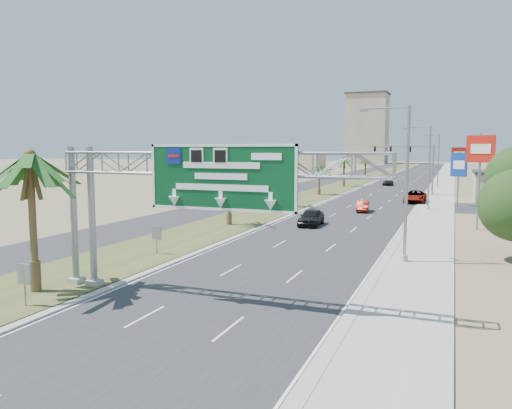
{
  "coord_description": "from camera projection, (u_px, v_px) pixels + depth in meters",
  "views": [
    {
      "loc": [
        10.24,
        -10.76,
        7.26
      ],
      "look_at": [
        0.06,
        14.88,
        4.2
      ],
      "focal_mm": 35.0,
      "sensor_mm": 36.0,
      "label": 1
    }
  ],
  "objects": [
    {
      "name": "ground",
      "position": [
        65.0,
        400.0,
        14.49
      ],
      "size": [
        600.0,
        600.0,
        0.0
      ],
      "primitive_type": "plane",
      "color": "#8C7A59",
      "rests_on": "ground"
    },
    {
      "name": "road",
      "position": [
        406.0,
        181.0,
        116.11
      ],
      "size": [
        12.0,
        300.0,
        0.02
      ],
      "primitive_type": "cube",
      "color": "#28282B",
      "rests_on": "ground"
    },
    {
      "name": "sidewalk_right",
      "position": [
        445.0,
        181.0,
        112.99
      ],
      "size": [
        4.0,
        300.0,
        0.1
      ],
      "primitive_type": "cube",
      "color": "#9E9B93",
      "rests_on": "ground"
    },
    {
      "name": "median_grass",
      "position": [
        363.0,
        179.0,
        119.77
      ],
      "size": [
        7.0,
        300.0,
        0.12
      ],
      "primitive_type": "cube",
      "color": "#3A4D22",
      "rests_on": "ground"
    },
    {
      "name": "opposing_road",
      "position": [
        334.0,
        179.0,
        122.34
      ],
      "size": [
        8.0,
        300.0,
        0.02
      ],
      "primitive_type": "cube",
      "color": "#28282B",
      "rests_on": "ground"
    },
    {
      "name": "sign_gantry",
      "position": [
        195.0,
        175.0,
        23.38
      ],
      "size": [
        16.75,
        1.24,
        7.5
      ],
      "color": "gray",
      "rests_on": "ground"
    },
    {
      "name": "palm_near",
      "position": [
        29.0,
        156.0,
        24.49
      ],
      "size": [
        5.7,
        5.7,
        8.35
      ],
      "color": "brown",
      "rests_on": "ground"
    },
    {
      "name": "palm_row_b",
      "position": [
        229.0,
        174.0,
        46.99
      ],
      "size": [
        3.99,
        3.99,
        5.95
      ],
      "color": "brown",
      "rests_on": "ground"
    },
    {
      "name": "palm_row_c",
      "position": [
        283.0,
        162.0,
        61.69
      ],
      "size": [
        3.99,
        3.99,
        6.75
      ],
      "color": "brown",
      "rests_on": "ground"
    },
    {
      "name": "palm_row_d",
      "position": [
        319.0,
        167.0,
        78.46
      ],
      "size": [
        3.99,
        3.99,
        5.45
      ],
      "color": "brown",
      "rests_on": "ground"
    },
    {
      "name": "palm_row_e",
      "position": [
        344.0,
        161.0,
        95.94
      ],
      "size": [
        3.99,
        3.99,
        6.15
      ],
      "color": "brown",
      "rests_on": "ground"
    },
    {
      "name": "palm_row_f",
      "position": [
        366.0,
        160.0,
        119.07
      ],
      "size": [
        3.99,
        3.99,
        5.75
      ],
      "color": "brown",
      "rests_on": "ground"
    },
    {
      "name": "streetlight_near",
      "position": [
        403.0,
        190.0,
        31.62
      ],
      "size": [
        3.27,
        0.44,
        10.0
      ],
      "color": "gray",
      "rests_on": "ground"
    },
    {
      "name": "streetlight_mid",
      "position": [
        427.0,
        171.0,
        59.33
      ],
      "size": [
        3.27,
        0.44,
        10.0
      ],
      "color": "gray",
      "rests_on": "ground"
    },
    {
      "name": "streetlight_far",
      "position": [
        437.0,
        163.0,
        92.59
      ],
      "size": [
        3.27,
        0.44,
        10.0
      ],
      "color": "gray",
      "rests_on": "ground"
    },
    {
      "name": "signal_mast",
      "position": [
        420.0,
        165.0,
        78.55
      ],
      "size": [
        10.28,
        0.71,
        8.0
      ],
      "color": "gray",
      "rests_on": "ground"
    },
    {
      "name": "median_signback_a",
      "position": [
        24.0,
        277.0,
        22.73
      ],
      "size": [
        0.75,
        0.08,
        2.08
      ],
      "color": "gray",
      "rests_on": "ground"
    },
    {
      "name": "median_signback_b",
      "position": [
        157.0,
        235.0,
        34.08
      ],
      "size": [
        0.75,
        0.08,
        2.08
      ],
      "color": "gray",
      "rests_on": "ground"
    },
    {
      "name": "tower_distant",
      "position": [
        367.0,
        129.0,
        255.24
      ],
      "size": [
        20.0,
        16.0,
        35.0
      ],
      "primitive_type": "cube",
      "color": "tan",
      "rests_on": "ground"
    },
    {
      "name": "building_distant_left",
      "position": [
        288.0,
        161.0,
        178.47
      ],
      "size": [
        24.0,
        14.0,
        6.0
      ],
      "primitive_type": "cube",
      "color": "tan",
      "rests_on": "ground"
    },
    {
      "name": "car_left_lane",
      "position": [
        311.0,
        217.0,
        47.51
      ],
      "size": [
        1.99,
        4.69,
        1.58
      ],
      "primitive_type": "imported",
      "rotation": [
        0.0,
        0.0,
        0.03
      ],
      "color": "black",
      "rests_on": "ground"
    },
    {
      "name": "car_mid_lane",
      "position": [
        363.0,
        206.0,
        58.06
      ],
      "size": [
        1.79,
        4.0,
        1.28
      ],
      "primitive_type": "imported",
      "rotation": [
        0.0,
        0.0,
        0.12
      ],
      "color": "maroon",
      "rests_on": "ground"
    },
    {
      "name": "car_right_lane",
      "position": [
        415.0,
        197.0,
        67.75
      ],
      "size": [
        2.75,
        5.92,
        1.64
      ],
      "primitive_type": "imported",
      "rotation": [
        0.0,
        0.0,
        -0.0
      ],
      "color": "gray",
      "rests_on": "ground"
    },
    {
      "name": "car_far",
      "position": [
        388.0,
        182.0,
        100.16
      ],
      "size": [
        1.87,
        4.42,
        1.27
      ],
      "primitive_type": "imported",
      "rotation": [
        0.0,
        0.0,
        -0.02
      ],
      "color": "black",
      "rests_on": "ground"
    },
    {
      "name": "pole_sign_red_near",
      "position": [
        480.0,
        154.0,
        44.23
      ],
      "size": [
        2.38,
        1.01,
        8.7
      ],
      "color": "gray",
      "rests_on": "ground"
    },
    {
      "name": "pole_sign_blue",
      "position": [
        459.0,
        167.0,
        62.93
      ],
      "size": [
        1.96,
        1.05,
        7.01
      ],
      "color": "gray",
      "rests_on": "ground"
    },
    {
      "name": "pole_sign_red_far",
      "position": [
        459.0,
        158.0,
        71.92
      ],
      "size": [
        2.22,
        0.73,
        7.73
      ],
      "color": "gray",
      "rests_on": "ground"
    }
  ]
}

